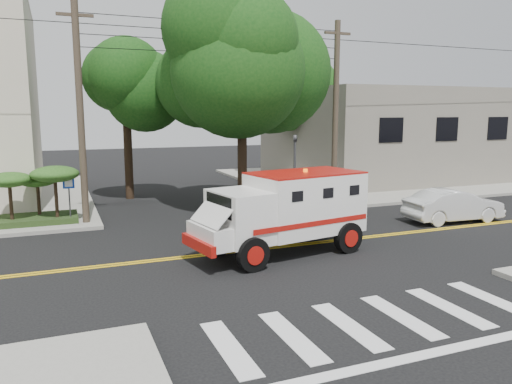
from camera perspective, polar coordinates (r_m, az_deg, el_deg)
name	(u,v)px	position (r m, az deg, el deg)	size (l,w,h in m)	color
ground	(267,248)	(17.39, 1.26, -6.44)	(100.00, 100.00, 0.00)	black
sidewalk_ne	(369,179)	(35.50, 12.83, 1.50)	(17.00, 17.00, 0.15)	gray
building_right	(385,133)	(36.51, 14.51, 6.50)	(14.00, 12.00, 6.00)	slate
utility_pole_left	(80,116)	(21.42, -19.42, 8.18)	(0.28, 0.28, 9.00)	#382D23
utility_pole_right	(335,115)	(25.15, 9.07, 8.66)	(0.28, 0.28, 9.00)	#382D23
tree_main	(253,55)	(23.36, -0.34, 15.37)	(6.08, 5.70, 9.85)	black
tree_left	(132,91)	(27.48, -13.93, 11.11)	(4.48, 4.20, 7.70)	black
tree_right	(296,91)	(34.81, 4.57, 11.49)	(4.80, 4.50, 8.20)	black
traffic_signal	(295,164)	(23.56, 4.44, 3.17)	(0.15, 0.18, 3.60)	#3F3F42
accessibility_sign	(69,193)	(21.83, -20.58, -0.15)	(0.45, 0.10, 2.02)	#3F3F42
palm_planter	(36,187)	(22.25, -23.83, 0.55)	(3.52, 2.63, 2.36)	#1E3314
armored_truck	(286,208)	(16.50, 3.50, -1.86)	(6.18, 3.22, 2.69)	silver
parked_sedan	(453,205)	(23.00, 21.64, -1.43)	(1.49, 4.27, 1.41)	silver
pedestrian_a	(327,189)	(24.43, 8.09, 0.31)	(0.59, 0.38, 1.61)	gray
pedestrian_b	(343,187)	(24.89, 9.94, 0.57)	(0.84, 0.65, 1.72)	gray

